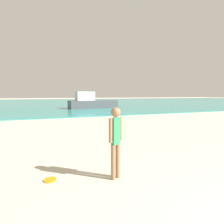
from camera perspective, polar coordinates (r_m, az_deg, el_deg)
name	(u,v)px	position (r m, az deg, el deg)	size (l,w,h in m)	color
water	(63,102)	(44.04, -15.54, 3.12)	(160.00, 60.00, 0.06)	teal
person_standing	(116,139)	(3.78, 1.17, -8.62)	(0.34, 0.21, 1.55)	#936B4C
frisbee	(50,180)	(4.21, -19.44, -20.05)	(0.26, 0.26, 0.03)	orange
boat_near	(92,102)	(23.08, -6.65, 3.09)	(6.49, 2.74, 2.14)	#4C4C51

